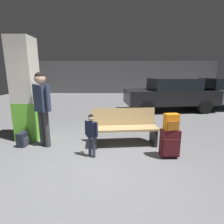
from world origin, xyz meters
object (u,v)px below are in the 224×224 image
Objects in this scene: backpack_dark_floor at (23,139)px; adult at (42,102)px; structural_pillar at (26,91)px; child at (91,131)px; parked_car_near at (170,94)px; suitcase at (170,143)px; parked_car_side at (223,93)px; bench at (124,127)px; backpack_bright at (171,122)px.

adult is at bearing 2.73° from backpack_dark_floor.
structural_pillar is 2.81× the size of child.
structural_pillar reaches higher than backpack_dark_floor.
adult is 0.41× the size of parked_car_near.
backpack_dark_floor is (-1.76, 0.52, -0.41)m from child.
suitcase is at bearing -8.43° from backpack_dark_floor.
parked_car_side is at bearing 34.19° from adult.
child reaches higher than suitcase.
bench is 6.89m from parked_car_side.
structural_pillar reaches higher than parked_car_side.
backpack_bright reaches higher than suitcase.
suitcase is 3.43m from backpack_dark_floor.
suitcase is at bearing -36.41° from bench.
backpack_bright is 0.36× the size of child.
parked_car_side reaches higher than backpack_bright.
structural_pillar reaches higher than child.
child is 5.67m from parked_car_near.
backpack_bright is at bearing -36.40° from bench.
structural_pillar is 3.65m from backpack_bright.
backpack_bright is at bearing -8.44° from backpack_dark_floor.
parked_car_near is at bearing 44.81° from adult.
parked_car_side is at bearing 32.38° from backpack_dark_floor.
structural_pillar is at bearing -142.55° from parked_car_near.
structural_pillar reaches higher than bench.
bench is (2.55, -0.35, -0.85)m from structural_pillar.
suitcase is at bearing -10.52° from adult.
parked_car_side reaches higher than suitcase.
backpack_dark_floor is (-2.48, -0.17, -0.28)m from bench.
parked_car_side is (5.81, 5.32, 0.23)m from child.
backpack_bright is at bearing -16.52° from structural_pillar.
backpack_bright is 1.00× the size of backpack_dark_floor.
bench is at bearing 143.60° from backpack_bright.
suitcase is (0.92, -0.68, -0.12)m from bench.
parked_car_side reaches higher than child.
parked_car_side is at bearing 51.79° from backpack_bright.
child is at bearing -179.40° from backpack_bright.
backpack_bright is at bearing -128.21° from parked_car_side.
backpack_dark_floor is at bearing -176.03° from bench.
backpack_dark_floor is at bearing 171.57° from suitcase.
child is at bearing -122.47° from parked_car_near.
bench is 0.93× the size of adult.
adult reaches higher than parked_car_side.
bench is at bearing -119.66° from parked_car_near.
structural_pillar is at bearing 172.12° from bench.
adult reaches higher than parked_car_near.
structural_pillar is 0.82m from adult.
adult is at bearing -135.19° from parked_car_near.
parked_car_near and parked_car_side have the same top height.
suitcase is at bearing -106.52° from parked_car_near.
parked_car_near is 2.81m from parked_car_side.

